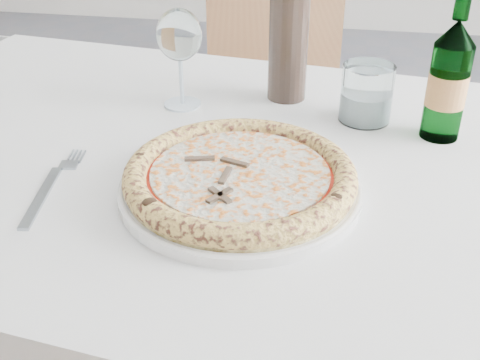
{
  "coord_description": "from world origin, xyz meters",
  "views": [
    {
      "loc": [
        0.27,
        -1.02,
        1.17
      ],
      "look_at": [
        0.16,
        -0.36,
        0.78
      ],
      "focal_mm": 45.0,
      "sensor_mm": 36.0,
      "label": 1
    }
  ],
  "objects_px": {
    "plate": "(240,187)",
    "wine_glass": "(179,38)",
    "dining_table": "(251,211)",
    "pizza": "(240,176)",
    "beer_bottle": "(448,81)",
    "wine_bottle": "(289,32)",
    "tumbler": "(366,97)",
    "chair_far": "(275,91)"
  },
  "relations": [
    {
      "from": "dining_table",
      "to": "plate",
      "type": "distance_m",
      "value": 0.14
    },
    {
      "from": "dining_table",
      "to": "wine_glass",
      "type": "distance_m",
      "value": 0.31
    },
    {
      "from": "plate",
      "to": "wine_glass",
      "type": "xyz_separation_m",
      "value": [
        -0.15,
        0.26,
        0.11
      ]
    },
    {
      "from": "plate",
      "to": "wine_glass",
      "type": "height_order",
      "value": "wine_glass"
    },
    {
      "from": "beer_bottle",
      "to": "dining_table",
      "type": "bearing_deg",
      "value": -156.68
    },
    {
      "from": "dining_table",
      "to": "beer_bottle",
      "type": "bearing_deg",
      "value": 23.32
    },
    {
      "from": "chair_far",
      "to": "tumbler",
      "type": "bearing_deg",
      "value": -71.2
    },
    {
      "from": "dining_table",
      "to": "beer_bottle",
      "type": "relative_size",
      "value": 6.48
    },
    {
      "from": "wine_glass",
      "to": "tumbler",
      "type": "bearing_deg",
      "value": -1.17
    },
    {
      "from": "pizza",
      "to": "tumbler",
      "type": "relative_size",
      "value": 3.25
    },
    {
      "from": "plate",
      "to": "dining_table",
      "type": "bearing_deg",
      "value": 90.0
    },
    {
      "from": "dining_table",
      "to": "pizza",
      "type": "distance_m",
      "value": 0.16
    },
    {
      "from": "plate",
      "to": "beer_bottle",
      "type": "xyz_separation_m",
      "value": [
        0.27,
        0.22,
        0.08
      ]
    },
    {
      "from": "chair_far",
      "to": "beer_bottle",
      "type": "xyz_separation_m",
      "value": [
        0.33,
        -0.69,
        0.32
      ]
    },
    {
      "from": "pizza",
      "to": "beer_bottle",
      "type": "relative_size",
      "value": 1.33
    },
    {
      "from": "dining_table",
      "to": "chair_far",
      "type": "distance_m",
      "value": 0.82
    },
    {
      "from": "wine_bottle",
      "to": "chair_far",
      "type": "bearing_deg",
      "value": 98.4
    },
    {
      "from": "pizza",
      "to": "wine_glass",
      "type": "bearing_deg",
      "value": 118.97
    },
    {
      "from": "wine_glass",
      "to": "tumbler",
      "type": "relative_size",
      "value": 1.79
    },
    {
      "from": "chair_far",
      "to": "wine_glass",
      "type": "bearing_deg",
      "value": -97.74
    },
    {
      "from": "dining_table",
      "to": "tumbler",
      "type": "relative_size",
      "value": 15.83
    },
    {
      "from": "plate",
      "to": "wine_bottle",
      "type": "height_order",
      "value": "wine_bottle"
    },
    {
      "from": "dining_table",
      "to": "wine_bottle",
      "type": "bearing_deg",
      "value": 83.85
    },
    {
      "from": "tumbler",
      "to": "chair_far",
      "type": "bearing_deg",
      "value": 108.8
    },
    {
      "from": "beer_bottle",
      "to": "wine_bottle",
      "type": "xyz_separation_m",
      "value": [
        -0.25,
        0.11,
        0.03
      ]
    },
    {
      "from": "wine_glass",
      "to": "wine_bottle",
      "type": "xyz_separation_m",
      "value": [
        0.17,
        0.07,
        -0.0
      ]
    },
    {
      "from": "wine_bottle",
      "to": "beer_bottle",
      "type": "bearing_deg",
      "value": -24.39
    },
    {
      "from": "dining_table",
      "to": "wine_glass",
      "type": "bearing_deg",
      "value": 131.66
    },
    {
      "from": "tumbler",
      "to": "wine_bottle",
      "type": "relative_size",
      "value": 0.34
    },
    {
      "from": "wine_bottle",
      "to": "pizza",
      "type": "bearing_deg",
      "value": -94.3
    },
    {
      "from": "dining_table",
      "to": "tumbler",
      "type": "bearing_deg",
      "value": 44.78
    },
    {
      "from": "tumbler",
      "to": "wine_bottle",
      "type": "xyz_separation_m",
      "value": [
        -0.13,
        0.07,
        0.08
      ]
    },
    {
      "from": "wine_glass",
      "to": "wine_bottle",
      "type": "distance_m",
      "value": 0.18
    },
    {
      "from": "tumbler",
      "to": "plate",
      "type": "bearing_deg",
      "value": -121.71
    },
    {
      "from": "pizza",
      "to": "wine_bottle",
      "type": "bearing_deg",
      "value": 85.7
    },
    {
      "from": "chair_far",
      "to": "tumbler",
      "type": "height_order",
      "value": "chair_far"
    },
    {
      "from": "plate",
      "to": "tumbler",
      "type": "bearing_deg",
      "value": 58.29
    },
    {
      "from": "chair_far",
      "to": "wine_glass",
      "type": "distance_m",
      "value": 0.73
    },
    {
      "from": "chair_far",
      "to": "wine_glass",
      "type": "xyz_separation_m",
      "value": [
        -0.09,
        -0.64,
        0.34
      ]
    },
    {
      "from": "pizza",
      "to": "wine_bottle",
      "type": "relative_size",
      "value": 1.1
    },
    {
      "from": "plate",
      "to": "tumbler",
      "type": "distance_m",
      "value": 0.31
    },
    {
      "from": "chair_far",
      "to": "beer_bottle",
      "type": "height_order",
      "value": "beer_bottle"
    }
  ]
}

